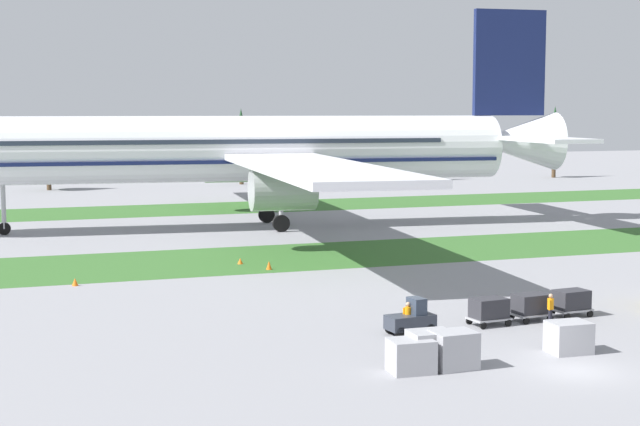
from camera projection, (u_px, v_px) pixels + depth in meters
ground_plane at (575, 371)px, 45.26m from camera, size 400.00×400.00×0.00m
grass_strip_near at (312, 256)px, 80.72m from camera, size 320.00×14.27×0.01m
grass_strip_far at (204, 209)px, 118.74m from camera, size 320.00×14.27×0.01m
airliner at (251, 148)px, 98.79m from camera, size 67.12×82.66×22.62m
baggage_tug at (411, 319)px, 52.55m from camera, size 2.72×1.55×1.97m
cargo_dolly_lead at (489, 309)px, 54.66m from camera, size 2.34×1.71×1.55m
cargo_dolly_second at (531, 305)px, 55.89m from camera, size 2.34×1.71×1.55m
cargo_dolly_third at (571, 301)px, 57.11m from camera, size 2.34×1.71×1.55m
ground_crew_marshaller at (408, 316)px, 52.65m from camera, size 0.49×0.36×1.74m
ground_crew_loader at (550, 308)px, 55.00m from camera, size 0.43×0.42×1.74m
uld_container_0 at (430, 349)px, 45.85m from camera, size 2.04×1.65×1.73m
uld_container_1 at (411, 356)px, 44.92m from camera, size 2.09×1.71×1.56m
uld_container_2 at (569, 337)px, 48.54m from camera, size 2.07×1.69×1.57m
uld_container_3 at (454, 350)px, 45.62m from camera, size 2.06×1.67×1.76m
taxiway_marker_0 at (75, 282)px, 66.98m from camera, size 0.44×0.44×0.54m
taxiway_marker_1 at (240, 261)px, 76.38m from camera, size 0.44×0.44×0.47m
taxiway_marker_2 at (269, 265)px, 73.76m from camera, size 0.44×0.44×0.66m
distant_tree_line at (176, 143)px, 151.56m from camera, size 200.55×8.24×12.59m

